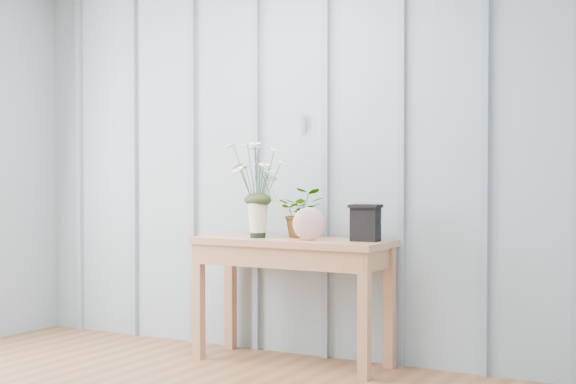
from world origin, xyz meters
The scene contains 6 objects.
room_shell centered at (0.00, 0.92, 1.99)m, with size 4.00×4.50×2.50m.
sideboard centered at (0.15, 1.99, 0.64)m, with size 1.20×0.45×0.75m.
daisy_vase centered at (-0.06, 1.95, 1.12)m, with size 0.42×0.32×0.59m.
spider_plant centered at (0.15, 2.12, 0.90)m, with size 0.27×0.24×0.30m, color #1F3314.
felt_disc_vessel centered at (0.31, 1.91, 0.85)m, with size 0.19×0.05×0.19m, color #9B4D65.
carved_box centered at (0.61, 2.03, 0.86)m, with size 0.19×0.15×0.21m.
Camera 1 is at (2.69, -2.61, 1.17)m, focal length 55.00 mm.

